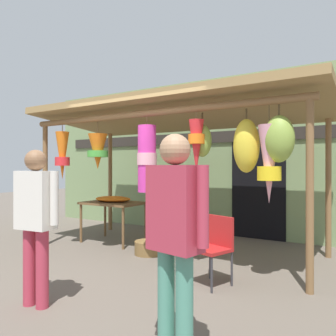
{
  "coord_description": "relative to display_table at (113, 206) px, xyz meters",
  "views": [
    {
      "loc": [
        3.09,
        -4.13,
        1.46
      ],
      "look_at": [
        0.11,
        0.7,
        1.44
      ],
      "focal_mm": 35.94,
      "sensor_mm": 36.0,
      "label": 1
    }
  ],
  "objects": [
    {
      "name": "market_stall_canopy",
      "position": [
        1.5,
        -0.15,
        1.47
      ],
      "size": [
        5.13,
        2.32,
        2.56
      ],
      "color": "brown",
      "rests_on": "ground_plane"
    },
    {
      "name": "vendor_in_orange",
      "position": [
        3.07,
        -2.86,
        0.32
      ],
      "size": [
        0.58,
        0.29,
        1.7
      ],
      "color": "#4C8E7A",
      "rests_on": "ground_plane"
    },
    {
      "name": "wicker_basket_by_table",
      "position": [
        1.1,
        -0.38,
        -0.58
      ],
      "size": [
        0.47,
        0.47,
        0.22
      ],
      "primitive_type": "cylinder",
      "color": "brown",
      "rests_on": "ground_plane"
    },
    {
      "name": "folding_chair",
      "position": [
        2.63,
        -1.12,
        -0.19
      ],
      "size": [
        0.51,
        0.51,
        0.84
      ],
      "color": "#AD1E1E",
      "rests_on": "ground_plane"
    },
    {
      "name": "ground_plane",
      "position": [
        1.24,
        -0.86,
        -0.69
      ],
      "size": [
        30.0,
        30.0,
        0.0
      ],
      "primitive_type": "plane",
      "color": "#60564C"
    },
    {
      "name": "display_table",
      "position": [
        0.0,
        0.0,
        0.0
      ],
      "size": [
        1.15,
        0.78,
        0.78
      ],
      "color": "brown",
      "rests_on": "ground_plane"
    },
    {
      "name": "customer_foreground",
      "position": [
        1.3,
        -2.73,
        0.27
      ],
      "size": [
        0.59,
        0.27,
        1.64
      ],
      "color": "#B23347",
      "rests_on": "ground_plane"
    },
    {
      "name": "shop_facade",
      "position": [
        1.25,
        1.92,
        1.01
      ],
      "size": [
        9.25,
        0.29,
        3.4
      ],
      "color": "#7A9360",
      "rests_on": "ground_plane"
    },
    {
      "name": "flower_heap_on_table",
      "position": [
        -0.05,
        0.05,
        0.14
      ],
      "size": [
        0.77,
        0.54,
        0.11
      ],
      "color": "orange",
      "rests_on": "display_table"
    }
  ]
}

